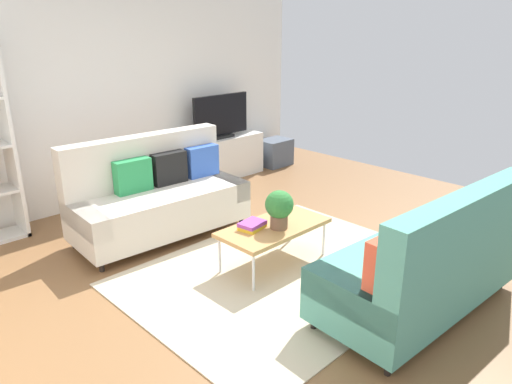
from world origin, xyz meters
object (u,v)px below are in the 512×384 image
potted_plant (279,207)px  vase_0 (187,138)px  couch_green (426,264)px  storage_trunk (275,152)px  tv_console (221,158)px  couch_beige (158,196)px  coffee_table (274,228)px  tv (221,117)px  table_book_0 (252,227)px  bottle_0 (200,137)px

potted_plant → vase_0: 2.81m
couch_green → storage_trunk: 4.49m
couch_green → tv_console: 4.13m
tv_console → vase_0: (-0.58, 0.05, 0.39)m
couch_beige → coffee_table: couch_beige is taller
tv_console → storage_trunk: size_ratio=2.69×
couch_green → vase_0: size_ratio=14.84×
coffee_table → storage_trunk: 3.55m
couch_beige → coffee_table: 1.47m
couch_green → tv: bearing=76.5°
storage_trunk → table_book_0: size_ratio=2.17×
storage_trunk → vase_0: (-1.68, 0.15, 0.49)m
coffee_table → tv: tv is taller
tv_console → bottle_0: (-0.42, -0.04, 0.40)m
potted_plant → bottle_0: bottle_0 is taller
couch_beige → storage_trunk: size_ratio=3.74×
potted_plant → vase_0: potted_plant is taller
table_book_0 → bottle_0: (1.26, 2.40, 0.29)m
tv → bottle_0: 0.48m
couch_beige → table_book_0: size_ratio=8.11×
vase_0 → bottle_0: bearing=-30.0°
coffee_table → tv: 2.97m
potted_plant → bottle_0: size_ratio=2.24×
couch_beige → couch_green: 2.92m
storage_trunk → table_book_0: table_book_0 is taller
tv_console → tv: tv is taller
tv → storage_trunk: (1.10, -0.08, -0.73)m
couch_green → coffee_table: 1.45m
couch_beige → potted_plant: (0.37, -1.50, 0.18)m
tv_console → bottle_0: bottle_0 is taller
couch_beige → storage_trunk: couch_beige is taller
couch_green → vase_0: 4.05m
couch_beige → couch_green: same height
tv → couch_beige: bearing=-149.8°
couch_green → table_book_0: 1.59m
couch_green → coffee_table: size_ratio=1.77×
coffee_table → tv_console: 2.93m
potted_plant → table_book_0: (-0.19, 0.17, -0.20)m
table_book_0 → tv_console: bearing=55.3°
tv → vase_0: size_ratio=7.62×
bottle_0 → tv_console: bearing=5.4°
tv_console → vase_0: bearing=175.1°
couch_beige → tv: bearing=-146.3°
couch_green → table_book_0: couch_green is taller
vase_0 → table_book_0: bearing=-114.0°
potted_plant → table_book_0: 0.32m
couch_beige → tv: tv is taller
tv_console → tv: (0.00, -0.02, 0.63)m
coffee_table → couch_green: bearing=-78.7°
coffee_table → potted_plant: potted_plant is taller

